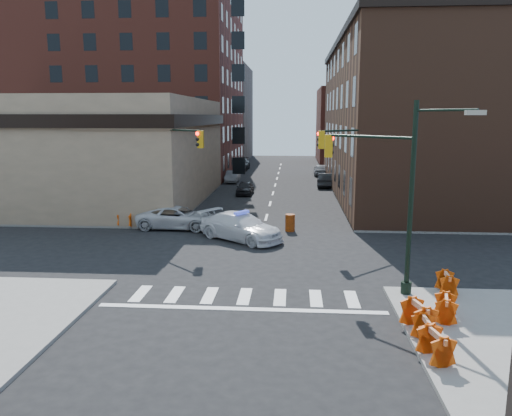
% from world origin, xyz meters
% --- Properties ---
extents(ground, '(140.00, 140.00, 0.00)m').
position_xyz_m(ground, '(0.00, 0.00, 0.00)').
color(ground, black).
rests_on(ground, ground).
extents(sidewalk_nw, '(34.00, 54.50, 0.15)m').
position_xyz_m(sidewalk_nw, '(-23.00, 32.75, 0.07)').
color(sidewalk_nw, gray).
rests_on(sidewalk_nw, ground).
extents(sidewalk_ne, '(34.00, 54.50, 0.15)m').
position_xyz_m(sidewalk_ne, '(23.00, 32.75, 0.07)').
color(sidewalk_ne, gray).
rests_on(sidewalk_ne, ground).
extents(bank_building, '(22.00, 22.00, 9.00)m').
position_xyz_m(bank_building, '(-17.00, 16.50, 4.50)').
color(bank_building, '#987F63').
rests_on(bank_building, ground).
extents(apartment_block, '(25.00, 25.00, 24.00)m').
position_xyz_m(apartment_block, '(-18.50, 40.00, 12.00)').
color(apartment_block, maroon).
rests_on(apartment_block, ground).
extents(commercial_row_ne, '(14.00, 34.00, 14.00)m').
position_xyz_m(commercial_row_ne, '(13.00, 22.50, 7.00)').
color(commercial_row_ne, '#4F2F1F').
rests_on(commercial_row_ne, ground).
extents(filler_nw, '(20.00, 18.00, 16.00)m').
position_xyz_m(filler_nw, '(-16.00, 62.00, 8.00)').
color(filler_nw, brown).
rests_on(filler_nw, ground).
extents(filler_ne, '(16.00, 16.00, 12.00)m').
position_xyz_m(filler_ne, '(14.00, 58.00, 6.00)').
color(filler_ne, maroon).
rests_on(filler_ne, ground).
extents(signal_pole_se, '(5.40, 5.27, 8.00)m').
position_xyz_m(signal_pole_se, '(6.04, -5.52, 4.61)').
color(signal_pole_se, black).
rests_on(signal_pole_se, sidewalk_se).
extents(signal_pole_nw, '(3.58, 3.67, 8.00)m').
position_xyz_m(signal_pole_nw, '(-5.85, 5.34, 4.34)').
color(signal_pole_nw, black).
rests_on(signal_pole_nw, sidewalk_nw).
extents(signal_pole_ne, '(3.67, 3.58, 8.00)m').
position_xyz_m(signal_pole_ne, '(5.84, 5.35, 4.34)').
color(signal_pole_ne, black).
rests_on(signal_pole_ne, sidewalk_ne).
extents(tree_ne_near, '(3.00, 3.00, 4.85)m').
position_xyz_m(tree_ne_near, '(7.50, 26.00, 3.49)').
color(tree_ne_near, black).
rests_on(tree_ne_near, sidewalk_ne).
extents(tree_ne_far, '(3.00, 3.00, 4.85)m').
position_xyz_m(tree_ne_far, '(7.50, 34.00, 3.49)').
color(tree_ne_far, black).
rests_on(tree_ne_far, sidewalk_ne).
extents(police_car, '(5.99, 5.26, 1.66)m').
position_xyz_m(police_car, '(-1.20, 3.00, 0.83)').
color(police_car, silver).
rests_on(police_car, ground).
extents(pickup, '(5.56, 2.78, 1.51)m').
position_xyz_m(pickup, '(-5.80, 5.84, 0.76)').
color(pickup, silver).
rests_on(pickup, ground).
extents(parked_car_wnear, '(1.58, 3.80, 1.29)m').
position_xyz_m(parked_car_wnear, '(-2.69, 21.09, 0.64)').
color(parked_car_wnear, black).
rests_on(parked_car_wnear, ground).
extents(parked_car_wfar, '(1.48, 4.03, 1.32)m').
position_xyz_m(parked_car_wfar, '(-5.01, 30.07, 0.66)').
color(parked_car_wfar, gray).
rests_on(parked_car_wfar, ground).
extents(parked_car_wdeep, '(2.36, 5.72, 1.65)m').
position_xyz_m(parked_car_wdeep, '(-5.50, 43.56, 0.83)').
color(parked_car_wdeep, black).
rests_on(parked_car_wdeep, ground).
extents(parked_car_enear, '(2.06, 4.58, 1.46)m').
position_xyz_m(parked_car_enear, '(5.50, 27.13, 0.73)').
color(parked_car_enear, black).
rests_on(parked_car_enear, ground).
extents(parked_car_efar, '(1.83, 4.37, 1.48)m').
position_xyz_m(parked_car_efar, '(5.50, 37.65, 0.74)').
color(parked_car_efar, '#92949A').
rests_on(parked_car_efar, ground).
extents(pedestrian_a, '(0.84, 0.78, 1.92)m').
position_xyz_m(pedestrian_a, '(-9.22, 8.37, 1.11)').
color(pedestrian_a, black).
rests_on(pedestrian_a, sidewalk_nw).
extents(pedestrian_b, '(0.94, 0.81, 1.66)m').
position_xyz_m(pedestrian_b, '(-11.06, 6.87, 0.98)').
color(pedestrian_b, black).
rests_on(pedestrian_b, sidewalk_nw).
extents(pedestrian_c, '(1.00, 0.68, 1.58)m').
position_xyz_m(pedestrian_c, '(-10.58, 9.00, 0.94)').
color(pedestrian_c, '#1C212B').
rests_on(pedestrian_c, sidewalk_nw).
extents(barrel_road, '(0.83, 0.83, 1.14)m').
position_xyz_m(barrel_road, '(1.82, 5.61, 0.57)').
color(barrel_road, '#C54F09').
rests_on(barrel_road, ground).
extents(barrel_bank, '(0.69, 0.69, 0.94)m').
position_xyz_m(barrel_bank, '(-5.50, 6.36, 0.47)').
color(barrel_bank, red).
rests_on(barrel_bank, ground).
extents(barricade_se_a, '(0.67, 1.21, 0.88)m').
position_xyz_m(barricade_se_a, '(8.50, -6.17, 0.59)').
color(barricade_se_a, '#C45C09').
rests_on(barricade_se_a, sidewalk_se).
extents(barricade_se_b, '(0.90, 1.33, 0.91)m').
position_xyz_m(barricade_se_b, '(7.62, -9.05, 0.60)').
color(barricade_se_b, orange).
rests_on(barricade_se_b, sidewalk_se).
extents(barricade_se_c, '(0.98, 1.47, 1.01)m').
position_xyz_m(barricade_se_c, '(6.40, -10.05, 0.66)').
color(barricade_se_c, orange).
rests_on(barricade_se_c, sidewalk_se).
extents(barricade_se_d, '(0.61, 1.18, 0.87)m').
position_xyz_m(barricade_se_d, '(6.40, -11.11, 0.59)').
color(barricade_se_d, orange).
rests_on(barricade_se_d, sidewalk_se).
extents(barricade_se_e, '(0.86, 1.33, 0.92)m').
position_xyz_m(barricade_se_e, '(6.40, -12.21, 0.61)').
color(barricade_se_e, '#C25D09').
rests_on(barricade_se_e, sidewalk_se).
extents(barricade_nw_a, '(1.25, 0.78, 0.87)m').
position_xyz_m(barricade_nw_a, '(-9.34, 5.70, 0.58)').
color(barricade_nw_a, '#E9480A').
rests_on(barricade_nw_a, sidewalk_nw).
extents(barricade_nw_b, '(1.17, 0.61, 0.87)m').
position_xyz_m(barricade_nw_b, '(-8.50, 5.70, 0.58)').
color(barricade_nw_b, '#D5520A').
rests_on(barricade_nw_b, sidewalk_nw).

